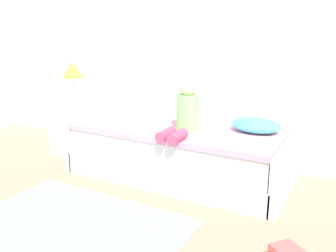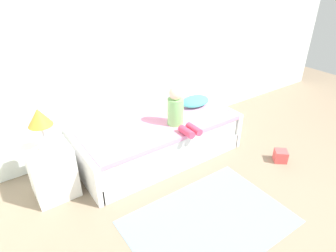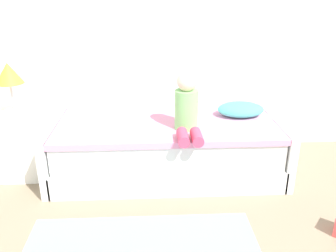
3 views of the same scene
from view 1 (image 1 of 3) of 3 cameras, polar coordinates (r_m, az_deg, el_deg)
The scene contains 7 objects.
wall_rear at distance 3.75m, azimuth 13.68°, elevation 15.48°, with size 7.20×0.10×2.90m, color silver.
bed at distance 3.56m, azimuth 1.92°, elevation -3.79°, with size 2.11×1.00×0.50m.
nightstand at distance 4.30m, azimuth -14.29°, elevation -0.16°, with size 0.44×0.44×0.60m, color white.
table_lamp at distance 4.18m, azimuth -14.86°, elevation 8.28°, with size 0.24×0.24×0.45m.
child_figure at distance 3.17m, azimuth 2.74°, elevation 2.42°, with size 0.20×0.51×0.50m.
pillow at distance 3.32m, azimuth 13.73°, elevation 0.11°, with size 0.44×0.30×0.13m, color #4CCCBC.
area_rug at distance 2.81m, azimuth -14.93°, elevation -15.31°, with size 1.60×1.10×0.01m, color #7AA8CC.
Camera 1 is at (0.99, -1.01, 1.41)m, focal length 38.56 mm.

